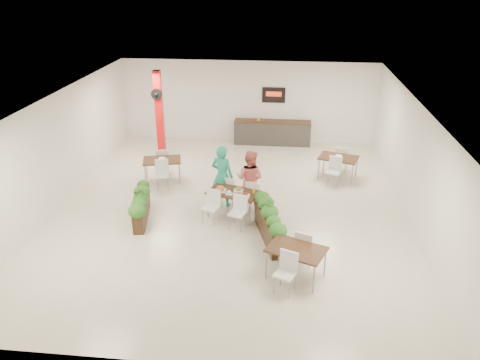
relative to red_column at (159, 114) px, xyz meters
name	(u,v)px	position (x,y,z in m)	size (l,w,h in m)	color
ground	(230,208)	(3.00, -3.79, -1.64)	(12.00, 12.00, 0.00)	beige
room_shell	(229,143)	(3.00, -3.79, 0.36)	(10.10, 12.10, 3.22)	white
red_column	(159,114)	(0.00, 0.00, 0.00)	(0.40, 0.41, 3.20)	red
service_counter	(272,132)	(4.00, 1.86, -1.15)	(3.00, 0.64, 2.20)	#2E2B29
main_table	(233,195)	(3.16, -4.26, -1.01)	(1.67, 1.92, 0.92)	black
diner_man	(222,176)	(2.77, -3.61, -0.72)	(0.67, 0.44, 1.85)	teal
diner_woman	(250,179)	(3.57, -3.61, -0.78)	(0.84, 0.66, 1.73)	#DF6C63
planter_left	(141,203)	(0.66, -4.74, -1.15)	(0.65, 1.80, 0.95)	black
planter_right	(269,221)	(4.22, -5.39, -1.13)	(0.89, 2.07, 1.12)	black
side_table_a	(162,163)	(0.58, -2.11, -1.01)	(1.36, 1.67, 0.92)	black
side_table_b	(338,160)	(6.30, -1.29, -1.01)	(1.42, 1.67, 0.92)	black
side_table_c	(296,253)	(4.89, -6.99, -1.01)	(1.47, 1.66, 0.92)	black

